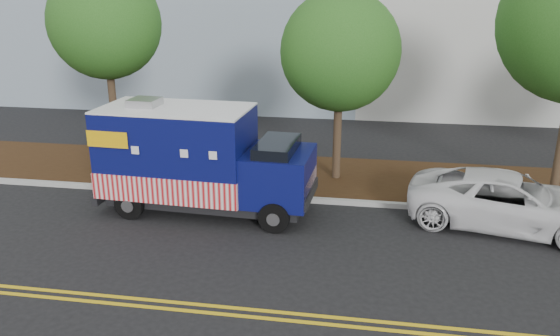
# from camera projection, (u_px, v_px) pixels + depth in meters

# --- Properties ---
(ground) EXTENTS (120.00, 120.00, 0.00)m
(ground) POSITION_uv_depth(u_px,v_px,m) (268.00, 219.00, 15.23)
(ground) COLOR black
(ground) RESTS_ON ground
(curb) EXTENTS (120.00, 0.18, 0.15)m
(curb) POSITION_uv_depth(u_px,v_px,m) (277.00, 198.00, 16.51)
(curb) COLOR #9E9E99
(curb) RESTS_ON ground
(mulch_strip) EXTENTS (120.00, 4.00, 0.15)m
(mulch_strip) POSITION_uv_depth(u_px,v_px,m) (287.00, 175.00, 18.47)
(mulch_strip) COLOR black
(mulch_strip) RESTS_ON ground
(centerline_near) EXTENTS (120.00, 0.10, 0.01)m
(centerline_near) POSITION_uv_depth(u_px,v_px,m) (228.00, 307.00, 11.07)
(centerline_near) COLOR gold
(centerline_near) RESTS_ON ground
(centerline_far) EXTENTS (120.00, 0.10, 0.01)m
(centerline_far) POSITION_uv_depth(u_px,v_px,m) (225.00, 314.00, 10.84)
(centerline_far) COLOR gold
(centerline_far) RESTS_ON ground
(tree_a) EXTENTS (3.71, 3.71, 6.84)m
(tree_a) POSITION_uv_depth(u_px,v_px,m) (105.00, 23.00, 18.06)
(tree_a) COLOR #38281C
(tree_a) RESTS_ON ground
(tree_b) EXTENTS (3.71, 3.71, 6.11)m
(tree_b) POSITION_uv_depth(u_px,v_px,m) (340.00, 52.00, 16.73)
(tree_b) COLOR #38281C
(tree_b) RESTS_ON ground
(sign_post) EXTENTS (0.06, 0.06, 2.40)m
(sign_post) POSITION_uv_depth(u_px,v_px,m) (211.00, 154.00, 16.95)
(sign_post) COLOR #473828
(sign_post) RESTS_ON ground
(food_truck) EXTENTS (6.19, 2.61, 3.20)m
(food_truck) POSITION_uv_depth(u_px,v_px,m) (196.00, 162.00, 15.41)
(food_truck) COLOR black
(food_truck) RESTS_ON ground
(white_car) EXTENTS (5.64, 3.50, 1.45)m
(white_car) POSITION_uv_depth(u_px,v_px,m) (509.00, 201.00, 14.55)
(white_car) COLOR silver
(white_car) RESTS_ON ground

